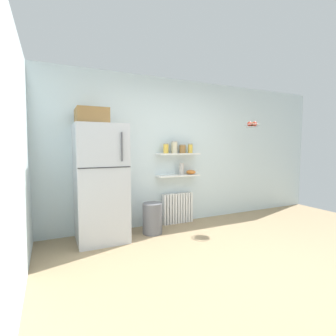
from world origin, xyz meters
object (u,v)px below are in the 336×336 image
object	(u,v)px
storage_jar_0	(166,148)
vase	(182,169)
hanging_fruit_basket	(252,125)
shelf_bowl	(191,172)
trash_bin	(152,218)
storage_jar_1	(174,147)
storage_jar_3	(190,148)
radiator	(177,208)
refrigerator	(100,180)
storage_jar_2	(182,149)

from	to	relation	value
storage_jar_0	vase	world-z (taller)	storage_jar_0
hanging_fruit_basket	vase	bearing A→B (deg)	161.70
shelf_bowl	trash_bin	distance (m)	1.16
storage_jar_0	storage_jar_1	bearing A→B (deg)	0.00
storage_jar_3	hanging_fruit_basket	distance (m)	1.23
radiator	storage_jar_3	size ratio (longest dim) A/B	3.31
hanging_fruit_basket	storage_jar_1	bearing A→B (deg)	163.53
refrigerator	storage_jar_2	bearing A→B (deg)	8.79
storage_jar_3	shelf_bowl	size ratio (longest dim) A/B	1.00
refrigerator	radiator	bearing A→B (deg)	10.46
storage_jar_2	vase	xyz separation A→B (m)	(-0.01, 0.00, -0.36)
refrigerator	trash_bin	world-z (taller)	refrigerator
refrigerator	hanging_fruit_basket	distance (m)	2.89
shelf_bowl	radiator	bearing A→B (deg)	173.46
radiator	storage_jar_3	bearing A→B (deg)	-6.98
refrigerator	storage_jar_0	bearing A→B (deg)	11.17
shelf_bowl	trash_bin	xyz separation A→B (m)	(-0.89, -0.29, -0.68)
shelf_bowl	refrigerator	bearing A→B (deg)	-172.14
storage_jar_2	vase	bearing A→B (deg)	180.00
refrigerator	vase	xyz separation A→B (m)	(1.49, 0.23, 0.09)
storage_jar_0	storage_jar_2	bearing A→B (deg)	0.00
storage_jar_2	storage_jar_3	world-z (taller)	storage_jar_3
storage_jar_0	trash_bin	size ratio (longest dim) A/B	0.36
radiator	storage_jar_2	distance (m)	1.09
radiator	hanging_fruit_basket	xyz separation A→B (m)	(1.32, -0.44, 1.53)
radiator	storage_jar_1	xyz separation A→B (m)	(-0.08, -0.03, 1.11)
radiator	shelf_bowl	size ratio (longest dim) A/B	3.30
shelf_bowl	vase	bearing A→B (deg)	180.00
radiator	hanging_fruit_basket	world-z (taller)	hanging_fruit_basket
storage_jar_1	vase	distance (m)	0.42
refrigerator	radiator	distance (m)	1.58
hanging_fruit_basket	shelf_bowl	bearing A→B (deg)	158.61
vase	trash_bin	bearing A→B (deg)	-156.98
radiator	storage_jar_0	xyz separation A→B (m)	(-0.25, -0.03, 1.09)
storage_jar_0	storage_jar_2	size ratio (longest dim) A/B	1.10
storage_jar_3	vase	distance (m)	0.41
vase	shelf_bowl	size ratio (longest dim) A/B	1.21
shelf_bowl	trash_bin	bearing A→B (deg)	-161.67
shelf_bowl	hanging_fruit_basket	world-z (taller)	hanging_fruit_basket
storage_jar_2	vase	size ratio (longest dim) A/B	0.76
trash_bin	shelf_bowl	bearing A→B (deg)	18.33
storage_jar_3	shelf_bowl	bearing A→B (deg)	0.00
refrigerator	storage_jar_2	world-z (taller)	refrigerator
trash_bin	hanging_fruit_basket	size ratio (longest dim) A/B	1.77
storage_jar_1	vase	xyz separation A→B (m)	(0.15, 0.00, -0.39)
storage_jar_1	storage_jar_2	size ratio (longest dim) A/B	1.32
vase	hanging_fruit_basket	size ratio (longest dim) A/B	0.77
storage_jar_2	storage_jar_3	size ratio (longest dim) A/B	0.92
refrigerator	storage_jar_3	size ratio (longest dim) A/B	11.05
storage_jar_2	trash_bin	size ratio (longest dim) A/B	0.33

